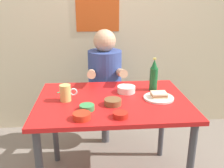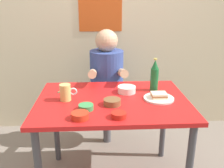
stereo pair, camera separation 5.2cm
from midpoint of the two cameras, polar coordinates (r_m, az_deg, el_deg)
wall_back at (r=2.75m, az=-0.63°, el=16.09°), size 4.40×0.09×2.60m
dining_table at (r=1.87m, az=0.89°, el=-6.10°), size 1.10×0.80×0.74m
stool at (r=2.57m, az=-0.56°, el=-6.15°), size 0.34×0.34×0.45m
person_seated at (r=2.41m, az=-0.58°, el=2.73°), size 0.33×0.56×0.72m
plate_orange at (r=1.87m, az=11.36°, el=-3.23°), size 0.22×0.22×0.01m
sandwich at (r=1.86m, az=11.41°, el=-2.51°), size 0.11×0.09×0.04m
beer_mug at (r=1.82m, az=-9.69°, el=-1.91°), size 0.13×0.08×0.12m
beer_bottle at (r=2.00m, az=10.37°, el=1.77°), size 0.06×0.06×0.26m
rice_bowl_white at (r=1.96m, az=4.12°, el=-1.17°), size 0.14×0.14×0.05m
condiment_bowl_brown at (r=1.73m, az=0.92°, el=-4.06°), size 0.12×0.12×0.04m
sambal_bowl_red at (r=1.56m, az=2.50°, el=-7.00°), size 0.10×0.10×0.03m
sauce_bowl_chili at (r=1.55m, az=-6.32°, el=-7.10°), size 0.11×0.11×0.04m
dip_bowl_green at (r=1.67m, az=-5.04°, el=-5.19°), size 0.10×0.10×0.03m
spoon at (r=2.04m, az=-9.50°, el=-1.21°), size 0.10×0.09×0.01m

